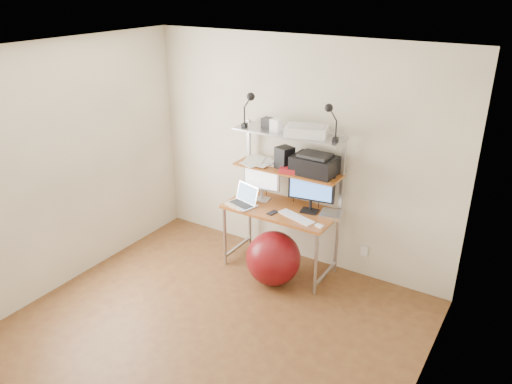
# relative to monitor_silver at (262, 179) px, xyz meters

# --- Properties ---
(room) EXTENTS (3.60, 3.60, 3.60)m
(room) POSITION_rel_monitor_silver_xyz_m (0.29, -1.53, 0.26)
(room) COLOR brown
(room) RESTS_ON ground
(computer_desk) EXTENTS (1.20, 0.60, 1.57)m
(computer_desk) POSITION_rel_monitor_silver_xyz_m (0.29, -0.02, -0.03)
(computer_desk) COLOR #A65E20
(computer_desk) RESTS_ON ground
(desktop) EXTENTS (1.20, 0.60, 0.00)m
(desktop) POSITION_rel_monitor_silver_xyz_m (0.29, -0.09, -0.25)
(desktop) COLOR #A65E20
(desktop) RESTS_ON computer_desk
(mid_shelf) EXTENTS (1.18, 0.34, 0.00)m
(mid_shelf) POSITION_rel_monitor_silver_xyz_m (0.29, 0.04, 0.16)
(mid_shelf) COLOR #A65E20
(mid_shelf) RESTS_ON computer_desk
(top_shelf) EXTENTS (1.18, 0.34, 0.00)m
(top_shelf) POSITION_rel_monitor_silver_xyz_m (0.29, 0.04, 0.56)
(top_shelf) COLOR #A5A5A9
(top_shelf) RESTS_ON computer_desk
(floor) EXTENTS (3.60, 3.60, 0.00)m
(floor) POSITION_rel_monitor_silver_xyz_m (0.29, -1.53, -0.99)
(floor) COLOR brown
(floor) RESTS_ON ground
(wall_outlet) EXTENTS (0.08, 0.01, 0.12)m
(wall_outlet) POSITION_rel_monitor_silver_xyz_m (1.14, 0.26, -0.69)
(wall_outlet) COLOR white
(wall_outlet) RESTS_ON room
(monitor_silver) EXTENTS (0.42, 0.17, 0.46)m
(monitor_silver) POSITION_rel_monitor_silver_xyz_m (0.00, 0.00, 0.00)
(monitor_silver) COLOR silver
(monitor_silver) RESTS_ON desktop
(monitor_black) EXTENTS (0.50, 0.17, 0.50)m
(monitor_black) POSITION_rel_monitor_silver_xyz_m (0.59, 0.01, 0.00)
(monitor_black) COLOR black
(monitor_black) RESTS_ON desktop
(laptop) EXTENTS (0.37, 0.33, 0.28)m
(laptop) POSITION_rel_monitor_silver_xyz_m (-0.09, -0.21, -0.20)
(laptop) COLOR silver
(laptop) RESTS_ON desktop
(keyboard) EXTENTS (0.45, 0.25, 0.01)m
(keyboard) POSITION_rel_monitor_silver_xyz_m (0.54, -0.21, -0.24)
(keyboard) COLOR white
(keyboard) RESTS_ON desktop
(mouse) EXTENTS (0.09, 0.07, 0.02)m
(mouse) POSITION_rel_monitor_silver_xyz_m (0.83, -0.27, -0.24)
(mouse) COLOR white
(mouse) RESTS_ON desktop
(mac_mini) EXTENTS (0.26, 0.26, 0.04)m
(mac_mini) POSITION_rel_monitor_silver_xyz_m (0.83, 0.01, -0.23)
(mac_mini) COLOR silver
(mac_mini) RESTS_ON desktop
(phone) EXTENTS (0.09, 0.14, 0.01)m
(phone) POSITION_rel_monitor_silver_xyz_m (0.28, -0.24, -0.24)
(phone) COLOR black
(phone) RESTS_ON desktop
(printer) EXTENTS (0.46, 0.31, 0.22)m
(printer) POSITION_rel_monitor_silver_xyz_m (0.60, 0.06, 0.27)
(printer) COLOR black
(printer) RESTS_ON mid_shelf
(nas_cube) EXTENTS (0.20, 0.20, 0.23)m
(nas_cube) POSITION_rel_monitor_silver_xyz_m (0.26, 0.04, 0.28)
(nas_cube) COLOR black
(nas_cube) RESTS_ON mid_shelf
(red_box) EXTENTS (0.21, 0.17, 0.05)m
(red_box) POSITION_rel_monitor_silver_xyz_m (0.36, -0.05, 0.19)
(red_box) COLOR #B21C25
(red_box) RESTS_ON mid_shelf
(scanner) EXTENTS (0.48, 0.38, 0.11)m
(scanner) POSITION_rel_monitor_silver_xyz_m (0.50, 0.03, 0.62)
(scanner) COLOR white
(scanner) RESTS_ON top_shelf
(box_white) EXTENTS (0.12, 0.11, 0.13)m
(box_white) POSITION_rel_monitor_silver_xyz_m (0.17, 0.01, 0.63)
(box_white) COLOR white
(box_white) RESTS_ON top_shelf
(box_grey) EXTENTS (0.11, 0.11, 0.11)m
(box_grey) POSITION_rel_monitor_silver_xyz_m (0.03, 0.07, 0.62)
(box_grey) COLOR #29292B
(box_grey) RESTS_ON top_shelf
(clip_lamp_left) EXTENTS (0.15, 0.09, 0.39)m
(clip_lamp_left) POSITION_rel_monitor_silver_xyz_m (-0.11, -0.07, 0.85)
(clip_lamp_left) COLOR black
(clip_lamp_left) RESTS_ON top_shelf
(clip_lamp_right) EXTENTS (0.15, 0.08, 0.37)m
(clip_lamp_right) POSITION_rel_monitor_silver_xyz_m (0.77, -0.01, 0.83)
(clip_lamp_right) COLOR black
(clip_lamp_right) RESTS_ON top_shelf
(exercise_ball) EXTENTS (0.58, 0.58, 0.58)m
(exercise_ball) POSITION_rel_monitor_silver_xyz_m (0.38, -0.37, -0.70)
(exercise_ball) COLOR maroon
(exercise_ball) RESTS_ON floor
(paper_stack) EXTENTS (0.36, 0.41, 0.02)m
(paper_stack) POSITION_rel_monitor_silver_xyz_m (-0.08, 0.04, 0.18)
(paper_stack) COLOR white
(paper_stack) RESTS_ON mid_shelf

